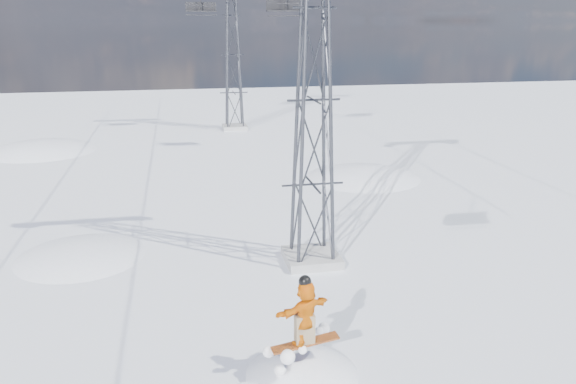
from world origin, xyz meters
name	(u,v)px	position (x,y,z in m)	size (l,w,h in m)	color
snow_terrain	(167,327)	(-4.77, 21.24, -9.59)	(39.00, 37.00, 22.00)	white
lift_tower_near	(314,101)	(0.80, 8.00, 5.47)	(5.20, 1.80, 11.43)	#999999
lift_tower_far	(233,55)	(0.80, 33.00, 5.47)	(5.20, 1.80, 11.43)	#999999
lift_chair_mid	(286,7)	(3.00, 23.96, 8.65)	(2.22, 0.64, 2.75)	black
lift_chair_far	(201,8)	(-1.40, 32.42, 8.74)	(2.12, 0.61, 2.63)	black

